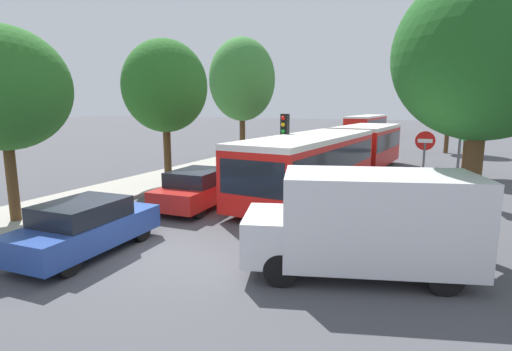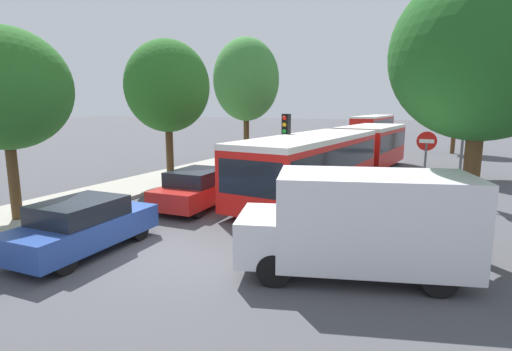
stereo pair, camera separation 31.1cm
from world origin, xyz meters
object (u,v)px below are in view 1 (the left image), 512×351
Objects in this scene: queued_car_blue at (85,227)px; tree_right_far at (451,103)px; city_bus_rear at (367,124)px; queued_car_silver at (303,155)px; queued_car_graphite at (318,146)px; queued_car_navy at (341,140)px; tree_left_far at (242,80)px; tree_right_near at (481,60)px; traffic_light at (285,135)px; tree_left_mid at (167,89)px; queued_car_red at (199,189)px; direction_sign_post at (460,137)px; white_van at (367,221)px; no_entry_sign at (424,157)px; articulated_bus at (339,153)px; tree_left_near at (3,92)px; queued_car_tan at (263,167)px; tree_right_mid at (471,90)px.

queued_car_blue is 29.33m from tree_right_far.
city_bus_rear reaches higher than queued_car_silver.
tree_right_far is at bearing -58.54° from queued_car_graphite.
queued_car_blue is at bearing 176.89° from queued_car_navy.
tree_right_near is (12.72, -13.09, -0.59)m from tree_left_far.
city_bus_rear is 3.48× the size of traffic_light.
traffic_light is 8.74m from tree_right_near.
tree_left_mid is 8.74m from tree_left_far.
direction_sign_post is (8.71, 4.81, 1.84)m from queued_car_red.
no_entry_sign is at bearing -114.64° from white_van.
queued_car_red reaches higher than queued_car_blue.
tree_left_near is (-7.78, -11.22, 2.68)m from articulated_bus.
articulated_bus is at bearing -34.02° from direction_sign_post.
articulated_bus is at bearing 28.54° from tree_left_mid.
queued_car_graphite is 14.98m from direction_sign_post.
city_bus_rear is at bearing 120.28° from tree_right_far.
queued_car_navy is at bearing -2.97° from queued_car_red.
queued_car_tan is at bearing -65.57° from articulated_bus.
white_van is 0.77× the size of tree_right_near.
tree_left_far is (-3.85, -4.96, 4.66)m from queued_car_graphite.
traffic_light is 0.52× the size of tree_right_mid.
queued_car_blue is 9.32m from traffic_light.
queued_car_red is 1.00× the size of queued_car_navy.
queued_car_silver is at bearing -3.78° from queued_car_red.
queued_car_red is 1.23× the size of traffic_light.
no_entry_sign reaches higher than queued_car_silver.
queued_car_graphite is (-0.16, 16.74, 0.01)m from queued_car_red.
tree_left_far reaches higher than tree_right_mid.
tree_right_near reaches higher than articulated_bus.
tree_right_mid is at bearing 167.07° from no_entry_sign.
queued_car_red is at bearing -3.72° from queued_car_blue.
queued_car_navy is 25.69m from tree_right_near.
tree_right_near is at bearing 36.67° from articulated_bus.
queued_car_navy is (0.44, 5.88, -0.01)m from queued_car_graphite.
articulated_bus is 4.83× the size of direction_sign_post.
tree_right_near is at bearing 79.29° from direction_sign_post.
queued_car_tan is at bearing -3.16° from queued_car_red.
tree_right_mid is at bearing -31.83° from queued_car_blue.
queued_car_navy is at bearing -179.80° from tree_right_far.
queued_car_silver is 16.77m from tree_left_near.
tree_left_far is at bearing 134.18° from tree_right_near.
traffic_light is at bearing -15.52° from queued_car_blue.
tree_left_mid reaches higher than direction_sign_post.
tree_left_near reaches higher than tree_right_far.
tree_right_mid is (9.23, 5.73, 3.79)m from queued_car_tan.
queued_car_graphite is 0.63× the size of tree_left_mid.
tree_left_mid is 0.83× the size of tree_left_far.
city_bus_rear is 2.07× the size of tree_right_far.
queued_car_blue is 0.58× the size of tree_right_near.
white_van is 15.60m from tree_right_mid.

